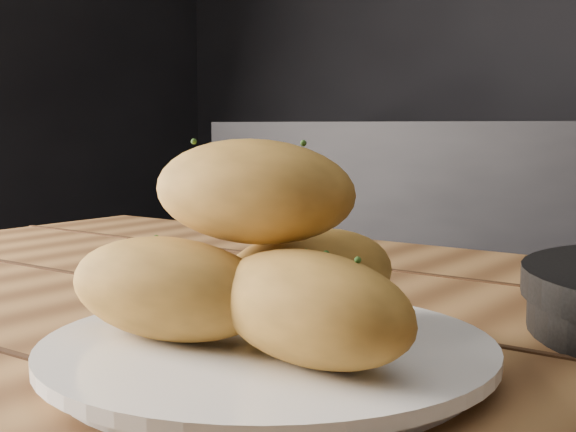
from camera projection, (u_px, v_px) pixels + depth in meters
name	position (u px, v px, depth m)	size (l,w,h in m)	color
plate	(268.00, 355.00, 0.47)	(0.27, 0.27, 0.02)	white
bread_rolls	(258.00, 265.00, 0.47)	(0.24, 0.19, 0.12)	#B68332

